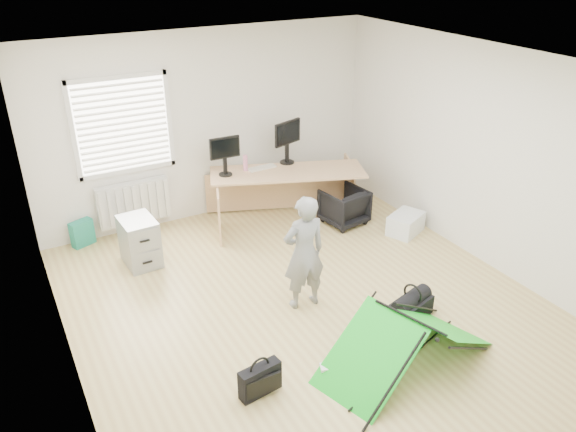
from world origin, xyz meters
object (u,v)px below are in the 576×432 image
desk (288,195)px  thermos (245,163)px  filing_cabinet (140,242)px  kite (407,341)px  monitor_right (287,148)px  monitor_left (225,161)px  office_chair (344,206)px  storage_crate (406,224)px  person (304,253)px  laptop_bag (260,380)px  duffel_bag (411,309)px

desk → thermos: 0.78m
filing_cabinet → kite: bearing=-63.8°
monitor_right → thermos: (-0.67, 0.02, -0.12)m
monitor_right → thermos: 0.68m
desk → monitor_left: (-0.83, 0.30, 0.58)m
thermos → filing_cabinet: bearing=-163.2°
thermos → office_chair: (1.15, -0.85, -0.60)m
office_chair → kite: (-1.16, -2.80, 0.01)m
monitor_left → storage_crate: bearing=-34.0°
office_chair → person: 2.16m
thermos → person: bearing=-99.3°
desk → office_chair: (0.64, -0.53, -0.11)m
monitor_right → kite: monitor_right is taller
filing_cabinet → desk: bearing=2.3°
office_chair → kite: kite is taller
laptop_bag → duffel_bag: (1.96, 0.22, -0.04)m
thermos → laptop_bag: (-1.43, -3.32, -0.71)m
duffel_bag → monitor_left: bearing=89.6°
office_chair → desk: bearing=-47.7°
duffel_bag → laptop_bag: bearing=170.7°
monitor_right → monitor_left: bearing=161.5°
thermos → laptop_bag: bearing=-113.3°
thermos → storage_crate: size_ratio=0.45×
monitor_right → thermos: size_ratio=2.13×
office_chair → person: bearing=35.5°
desk → person: bearing=-93.2°
monitor_right → person: (-1.05, -2.29, -0.31)m
person → storage_crate: person is taller
kite → storage_crate: 2.76m
filing_cabinet → monitor_right: monitor_right is taller
desk → laptop_bag: bearing=-102.0°
duffel_bag → person: bearing=123.3°
monitor_right → duffel_bag: (-0.14, -3.08, -0.88)m
desk → monitor_right: 0.70m
desk → person: person is taller
filing_cabinet → person: (1.36, -1.78, 0.36)m
storage_crate → laptop_bag: bearing=-150.6°
monitor_left → person: (-0.06, -2.29, -0.28)m
storage_crate → kite: bearing=-129.5°
kite → person: bearing=88.6°
monitor_right → kite: (-0.67, -3.63, -0.71)m
monitor_left → person: person is taller
desk → duffel_bag: desk is taller
filing_cabinet → office_chair: (2.90, -0.32, -0.05)m
filing_cabinet → thermos: (1.74, 0.53, 0.55)m
monitor_left → monitor_right: 0.99m
office_chair → storage_crate: 0.91m
thermos → storage_crate: 2.43m
kite → filing_cabinet: bearing=102.0°
thermos → office_chair: bearing=-36.3°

